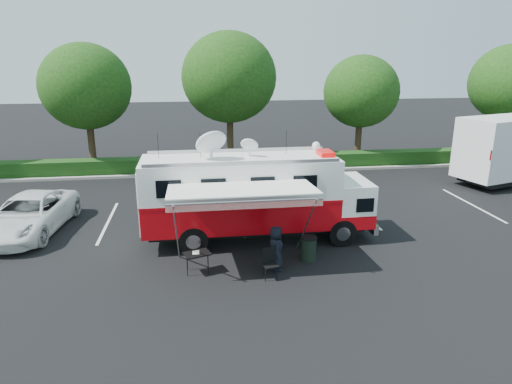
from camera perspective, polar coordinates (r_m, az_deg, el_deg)
The scene contains 10 objects.
ground_plane at distance 19.01m, azimuth 0.21°, elevation -5.92°, with size 120.00×120.00×0.00m, color black.
back_border at distance 30.58m, azimuth -1.14°, elevation 12.37°, with size 60.00×6.14×8.87m.
stall_lines at distance 21.73m, azimuth -2.23°, elevation -2.96°, with size 24.12×5.50×0.01m.
command_truck at distance 18.35m, azimuth -0.03°, elevation -0.44°, with size 9.27×2.55×4.45m.
awning at distance 15.46m, azimuth -1.72°, elevation -0.03°, with size 5.06×2.62×3.06m.
white_suv at distance 22.01m, azimuth -26.26°, elevation -4.51°, with size 2.66×5.78×1.61m, color silver.
person at distance 16.47m, azimuth 2.45°, elevation -9.67°, with size 0.80×0.52×1.64m, color black.
folding_table at distance 16.09m, azimuth -7.35°, elevation -7.72°, with size 1.03×0.87×0.75m.
folding_chair at distance 15.72m, azimuth 1.72°, elevation -8.51°, with size 0.60×0.63×1.04m.
trash_bin at distance 17.12m, azimuth 6.61°, elevation -7.03°, with size 0.60×0.60×0.90m.
Camera 1 is at (-2.51, -17.36, 7.32)m, focal length 32.00 mm.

